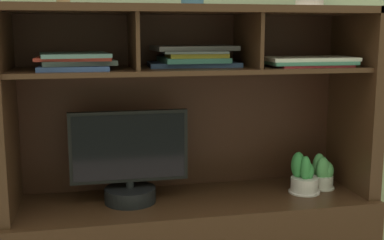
{
  "coord_description": "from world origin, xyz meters",
  "views": [
    {
      "loc": [
        -0.46,
        -2.14,
        1.32
      ],
      "look_at": [
        0.0,
        0.0,
        0.93
      ],
      "focal_mm": 46.73,
      "sensor_mm": 36.0,
      "label": 1
    }
  ],
  "objects_px": {
    "potted_fern": "(323,174)",
    "magazine_stack_left": "(75,61)",
    "media_console": "(192,225)",
    "magazine_stack_centre": "(308,61)",
    "tv_monitor": "(130,165)",
    "magazine_stack_right": "(194,57)",
    "potted_orchid": "(303,177)"
  },
  "relations": [
    {
      "from": "magazine_stack_left",
      "to": "magazine_stack_right",
      "type": "distance_m",
      "value": 0.52
    },
    {
      "from": "media_console",
      "to": "magazine_stack_right",
      "type": "relative_size",
      "value": 4.0
    },
    {
      "from": "potted_orchid",
      "to": "magazine_stack_right",
      "type": "bearing_deg",
      "value": 169.95
    },
    {
      "from": "media_console",
      "to": "potted_orchid",
      "type": "height_order",
      "value": "media_console"
    },
    {
      "from": "potted_orchid",
      "to": "potted_fern",
      "type": "height_order",
      "value": "potted_orchid"
    },
    {
      "from": "media_console",
      "to": "magazine_stack_left",
      "type": "height_order",
      "value": "media_console"
    },
    {
      "from": "tv_monitor",
      "to": "potted_fern",
      "type": "bearing_deg",
      "value": -0.05
    },
    {
      "from": "magazine_stack_left",
      "to": "magazine_stack_centre",
      "type": "bearing_deg",
      "value": -0.69
    },
    {
      "from": "tv_monitor",
      "to": "magazine_stack_left",
      "type": "bearing_deg",
      "value": -173.26
    },
    {
      "from": "magazine_stack_right",
      "to": "magazine_stack_centre",
      "type": "bearing_deg",
      "value": -10.27
    },
    {
      "from": "tv_monitor",
      "to": "magazine_stack_left",
      "type": "xyz_separation_m",
      "value": [
        -0.21,
        -0.03,
        0.46
      ]
    },
    {
      "from": "magazine_stack_left",
      "to": "potted_fern",
      "type": "bearing_deg",
      "value": 1.22
    },
    {
      "from": "media_console",
      "to": "magazine_stack_left",
      "type": "distance_m",
      "value": 0.91
    },
    {
      "from": "magazine_stack_centre",
      "to": "magazine_stack_right",
      "type": "relative_size",
      "value": 0.98
    },
    {
      "from": "magazine_stack_left",
      "to": "magazine_stack_right",
      "type": "xyz_separation_m",
      "value": [
        0.52,
        0.08,
        0.01
      ]
    },
    {
      "from": "potted_orchid",
      "to": "magazine_stack_left",
      "type": "bearing_deg",
      "value": 179.4
    },
    {
      "from": "magazine_stack_right",
      "to": "tv_monitor",
      "type": "bearing_deg",
      "value": -169.79
    },
    {
      "from": "tv_monitor",
      "to": "magazine_stack_centre",
      "type": "distance_m",
      "value": 0.93
    },
    {
      "from": "potted_orchid",
      "to": "magazine_stack_left",
      "type": "xyz_separation_m",
      "value": [
        -1.03,
        0.01,
        0.56
      ]
    },
    {
      "from": "magazine_stack_left",
      "to": "media_console",
      "type": "bearing_deg",
      "value": 3.81
    },
    {
      "from": "tv_monitor",
      "to": "magazine_stack_left",
      "type": "relative_size",
      "value": 1.57
    },
    {
      "from": "media_console",
      "to": "potted_fern",
      "type": "bearing_deg",
      "value": -0.76
    },
    {
      "from": "potted_fern",
      "to": "media_console",
      "type": "bearing_deg",
      "value": 179.24
    },
    {
      "from": "media_console",
      "to": "tv_monitor",
      "type": "xyz_separation_m",
      "value": [
        -0.28,
        -0.01,
        0.3
      ]
    },
    {
      "from": "tv_monitor",
      "to": "magazine_stack_right",
      "type": "height_order",
      "value": "magazine_stack_right"
    },
    {
      "from": "tv_monitor",
      "to": "potted_fern",
      "type": "height_order",
      "value": "tv_monitor"
    },
    {
      "from": "potted_fern",
      "to": "magazine_stack_left",
      "type": "distance_m",
      "value": 1.27
    },
    {
      "from": "media_console",
      "to": "magazine_stack_centre",
      "type": "relative_size",
      "value": 4.07
    },
    {
      "from": "tv_monitor",
      "to": "magazine_stack_right",
      "type": "relative_size",
      "value": 1.26
    },
    {
      "from": "media_console",
      "to": "magazine_stack_centre",
      "type": "height_order",
      "value": "media_console"
    },
    {
      "from": "potted_fern",
      "to": "magazine_stack_right",
      "type": "height_order",
      "value": "magazine_stack_right"
    },
    {
      "from": "magazine_stack_left",
      "to": "magazine_stack_centre",
      "type": "distance_m",
      "value": 1.02
    }
  ]
}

